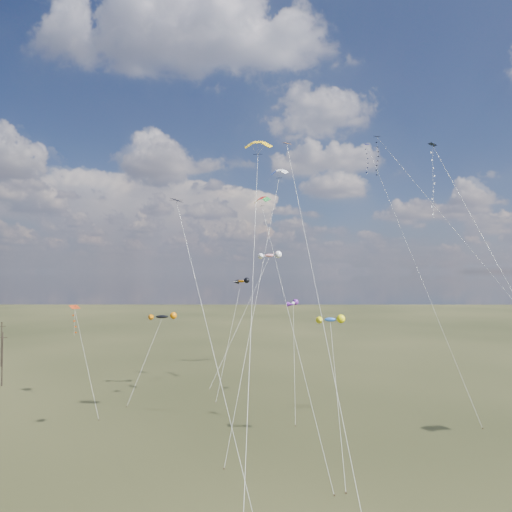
{
  "coord_description": "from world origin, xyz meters",
  "views": [
    {
      "loc": [
        0.21,
        -38.4,
        17.03
      ],
      "look_at": [
        0.0,
        18.0,
        19.0
      ],
      "focal_mm": 32.0,
      "sensor_mm": 36.0,
      "label": 1
    }
  ],
  "objects_px": {
    "parafoil_yellow": "(258,143)",
    "novelty_black_orange": "(162,317)",
    "utility_pole_far": "(1,344)",
    "utility_pole_near": "(2,359)",
    "diamond_black_high": "(389,168)"
  },
  "relations": [
    {
      "from": "novelty_black_orange",
      "to": "utility_pole_far",
      "type": "bearing_deg",
      "value": 153.3
    },
    {
      "from": "utility_pole_far",
      "to": "parafoil_yellow",
      "type": "height_order",
      "value": "parafoil_yellow"
    },
    {
      "from": "utility_pole_far",
      "to": "diamond_black_high",
      "type": "relative_size",
      "value": 0.21
    },
    {
      "from": "diamond_black_high",
      "to": "utility_pole_far",
      "type": "bearing_deg",
      "value": 167.4
    },
    {
      "from": "parafoil_yellow",
      "to": "novelty_black_orange",
      "type": "height_order",
      "value": "parafoil_yellow"
    },
    {
      "from": "utility_pole_near",
      "to": "diamond_black_high",
      "type": "distance_m",
      "value": 64.44
    },
    {
      "from": "utility_pole_near",
      "to": "novelty_black_orange",
      "type": "distance_m",
      "value": 25.28
    },
    {
      "from": "utility_pole_far",
      "to": "novelty_black_orange",
      "type": "height_order",
      "value": "novelty_black_orange"
    },
    {
      "from": "utility_pole_near",
      "to": "parafoil_yellow",
      "type": "distance_m",
      "value": 51.75
    },
    {
      "from": "utility_pole_near",
      "to": "novelty_black_orange",
      "type": "xyz_separation_m",
      "value": [
        24.34,
        -2.26,
        6.44
      ]
    },
    {
      "from": "utility_pole_near",
      "to": "utility_pole_far",
      "type": "height_order",
      "value": "same"
    },
    {
      "from": "parafoil_yellow",
      "to": "novelty_black_orange",
      "type": "distance_m",
      "value": 31.9
    },
    {
      "from": "parafoil_yellow",
      "to": "utility_pole_near",
      "type": "bearing_deg",
      "value": 148.41
    },
    {
      "from": "novelty_black_orange",
      "to": "utility_pole_near",
      "type": "bearing_deg",
      "value": 174.68
    },
    {
      "from": "utility_pole_far",
      "to": "diamond_black_high",
      "type": "distance_m",
      "value": 73.2
    }
  ]
}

